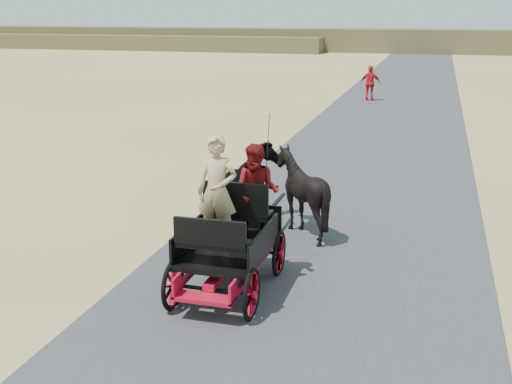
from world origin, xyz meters
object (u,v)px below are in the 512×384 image
(horse_left, at_px, (249,188))
(horse_right, at_px, (301,192))
(carriage, at_px, (229,268))
(pedestrian, at_px, (370,83))

(horse_left, relative_size, horse_right, 1.18)
(carriage, xyz_separation_m, horse_left, (-0.55, 3.00, 0.49))
(carriage, height_order, horse_left, horse_left)
(horse_right, relative_size, pedestrian, 0.98)
(horse_left, bearing_deg, pedestrian, -91.01)
(pedestrian, bearing_deg, horse_left, 92.17)
(horse_right, bearing_deg, pedestrian, -87.90)
(horse_left, xyz_separation_m, pedestrian, (0.36, 20.20, 0.02))
(horse_right, bearing_deg, carriage, 79.61)
(carriage, bearing_deg, horse_left, 100.39)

